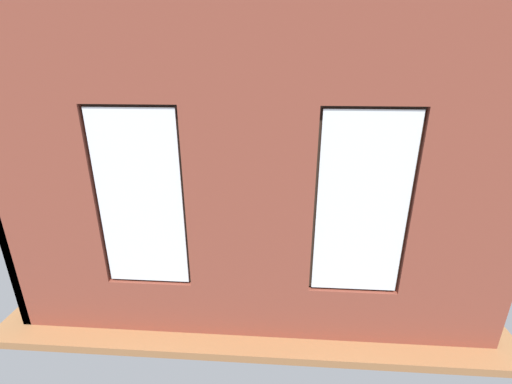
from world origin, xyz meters
TOP-DOWN VIEW (x-y plane):
  - ground_plane at (0.00, 0.00)m, footprint 6.23×5.65m
  - brick_wall_with_windows at (-0.00, 2.45)m, footprint 5.63×0.30m
  - white_wall_right at (2.77, 0.20)m, footprint 0.10×4.65m
  - couch_by_window at (0.70, 1.80)m, footprint 1.86×0.87m
  - couch_left at (-2.12, 0.48)m, footprint 1.02×2.07m
  - coffee_table at (0.24, -0.26)m, footprint 1.28×0.75m
  - cup_ceramic at (0.40, -0.35)m, footprint 0.07×0.07m
  - candle_jar at (0.14, -0.15)m, footprint 0.08×0.08m
  - table_plant_small at (0.62, -0.15)m, footprint 0.13×0.13m
  - remote_silver at (0.24, -0.26)m, footprint 0.08×0.18m
  - remote_gray at (-0.11, -0.39)m, footprint 0.10×0.18m
  - media_console at (2.47, 0.13)m, footprint 1.00×0.42m
  - tv_flatscreen at (2.47, 0.13)m, footprint 1.16×0.20m
  - papasan_chair at (0.93, -1.51)m, footprint 1.11×1.11m
  - potted_plant_between_couches at (-0.68, 1.75)m, footprint 0.50×0.50m
  - potted_plant_near_tv at (1.92, 1.08)m, footprint 1.17×1.04m
  - potted_plant_corner_far_left at (-2.27, 1.90)m, footprint 0.84×0.90m
  - potted_plant_by_left_couch at (-1.72, -0.97)m, footprint 0.33×0.33m
  - potted_plant_foreground_right at (2.16, -1.78)m, footprint 0.87×0.96m
  - potted_plant_mid_room_small at (-1.16, -1.14)m, footprint 0.26×0.26m

SIDE VIEW (x-z plane):
  - ground_plane at x=0.00m, z-range -0.10..0.00m
  - media_console at x=2.47m, z-range 0.00..0.48m
  - couch_left at x=-2.12m, z-range -0.07..0.73m
  - couch_by_window at x=0.70m, z-range -0.07..0.73m
  - potted_plant_mid_room_small at x=-1.16m, z-range 0.09..0.59m
  - coffee_table at x=0.24m, z-range 0.17..0.62m
  - potted_plant_by_left_couch at x=-1.72m, z-range 0.11..0.69m
  - papasan_chair at x=0.93m, z-range 0.10..0.79m
  - remote_silver at x=0.24m, z-range 0.45..0.47m
  - remote_gray at x=-0.11m, z-range 0.45..0.47m
  - potted_plant_between_couches at x=-0.68m, z-range 0.10..0.84m
  - potted_plant_corner_far_left at x=-2.27m, z-range -0.10..1.06m
  - cup_ceramic at x=0.40m, z-range 0.45..0.54m
  - candle_jar at x=0.14m, z-range 0.45..0.54m
  - table_plant_small at x=0.62m, z-range 0.46..0.67m
  - potted_plant_foreground_right at x=2.16m, z-range 0.10..1.32m
  - tv_flatscreen at x=2.47m, z-range 0.48..1.26m
  - potted_plant_near_tv at x=1.92m, z-range 0.20..1.72m
  - brick_wall_with_windows at x=0.00m, z-range 0.00..3.60m
  - white_wall_right at x=2.77m, z-range 0.00..3.60m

